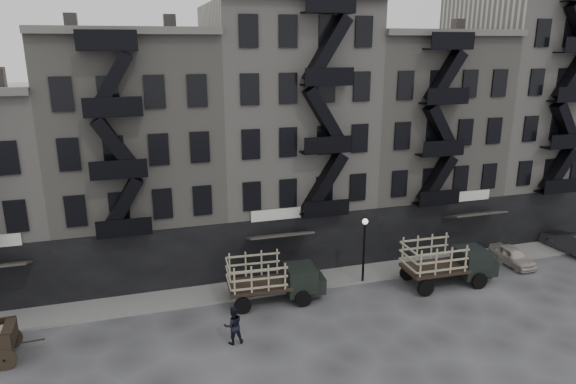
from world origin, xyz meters
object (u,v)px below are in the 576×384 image
object	(u,v)px
car_far	(574,243)
pedestrian_mid	(233,325)
stake_truck_east	(448,259)
car_east	(512,256)
stake_truck_west	(273,276)

from	to	relation	value
car_far	pedestrian_mid	bearing A→B (deg)	5.08
stake_truck_east	car_east	world-z (taller)	stake_truck_east
car_east	stake_truck_east	bearing A→B (deg)	-169.49
stake_truck_west	car_east	distance (m)	17.02
stake_truck_west	car_east	xyz separation A→B (m)	(16.99, 0.32, -0.99)
stake_truck_west	pedestrian_mid	bearing A→B (deg)	-126.32
car_east	pedestrian_mid	distance (m)	20.45
stake_truck_east	car_far	xyz separation A→B (m)	(11.56, 1.63, -0.90)
stake_truck_west	pedestrian_mid	size ratio (longest dim) A/B	2.85
pedestrian_mid	car_east	bearing A→B (deg)	-172.22
stake_truck_west	stake_truck_east	bearing A→B (deg)	-1.75
car_east	car_far	bearing A→B (deg)	1.75
stake_truck_east	pedestrian_mid	xyz separation A→B (m)	(-14.02, -2.70, -0.69)
pedestrian_mid	stake_truck_west	bearing A→B (deg)	-133.19
stake_truck_west	car_east	world-z (taller)	stake_truck_west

